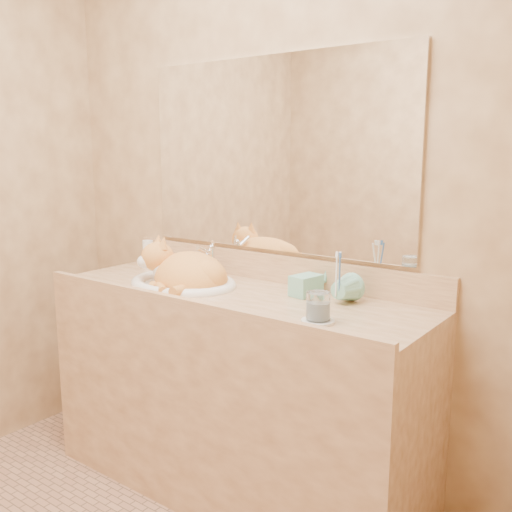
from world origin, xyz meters
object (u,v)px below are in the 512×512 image
Objects in this scene: sink_basin at (183,268)px; toothbrush_cup at (338,292)px; soap_dispenser at (295,275)px; cat at (185,271)px; water_glass at (318,306)px; vanity_counter at (234,393)px.

toothbrush_cup is at bearing 12.20° from sink_basin.
sink_basin is 2.58× the size of soap_dispenser.
cat reaches higher than sink_basin.
cat is 0.73m from water_glass.
cat is at bearing -158.97° from soap_dispenser.
toothbrush_cup is at bearing 11.01° from vanity_counter.
sink_basin reaches higher than water_glass.
cat reaches higher than water_glass.
vanity_counter is at bearing -152.19° from soap_dispenser.
cat is 0.68m from toothbrush_cup.
sink_basin is (-0.25, -0.02, 0.50)m from vanity_counter.
sink_basin is at bearing 170.43° from water_glass.
soap_dispenser is (0.24, 0.08, 0.52)m from vanity_counter.
toothbrush_cup is 1.16× the size of water_glass.
cat is 2.13× the size of soap_dispenser.
toothbrush_cup reaches higher than vanity_counter.
soap_dispenser reaches higher than vanity_counter.
water_glass is (0.23, -0.22, -0.03)m from soap_dispenser.
soap_dispenser is at bearing 14.72° from sink_basin.
toothbrush_cup is (0.42, 0.08, 0.48)m from vanity_counter.
cat is (-0.25, -0.02, 0.49)m from vanity_counter.
water_glass reaches higher than toothbrush_cup.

